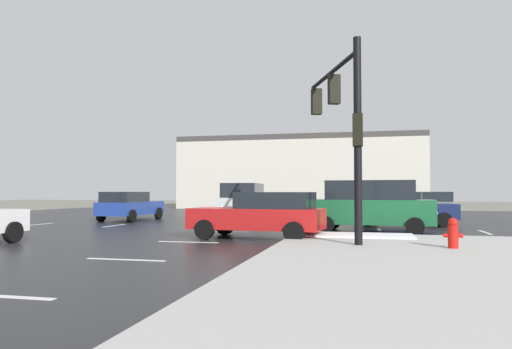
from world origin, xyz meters
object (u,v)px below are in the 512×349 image
object	(u,v)px
fire_hydrant	(453,233)
suv_green	(371,205)
suv_silver	(243,201)
sedan_blue	(130,205)
sedan_navy	(401,208)
traffic_signal_mast	(342,113)
sedan_grey	(430,204)
sedan_red	(262,214)

from	to	relation	value
fire_hydrant	suv_green	size ratio (longest dim) A/B	0.16
fire_hydrant	suv_green	bearing A→B (deg)	108.80
suv_silver	sedan_blue	distance (m)	6.29
fire_hydrant	suv_silver	bearing A→B (deg)	126.99
sedan_navy	sedan_blue	distance (m)	14.30
sedan_blue	traffic_signal_mast	bearing A→B (deg)	-125.67
suv_green	sedan_navy	world-z (taller)	suv_green
fire_hydrant	sedan_grey	xyz separation A→B (m)	(1.41, 16.29, 0.32)
fire_hydrant	sedan_red	bearing A→B (deg)	155.94
suv_green	sedan_grey	distance (m)	10.84
sedan_grey	sedan_red	bearing A→B (deg)	146.17
suv_green	sedan_red	distance (m)	5.04
suv_silver	sedan_grey	bearing A→B (deg)	110.80
sedan_red	sedan_navy	size ratio (longest dim) A/B	1.00
traffic_signal_mast	sedan_navy	size ratio (longest dim) A/B	1.25
sedan_red	sedan_grey	distance (m)	15.48
fire_hydrant	suv_green	world-z (taller)	suv_green
sedan_blue	sedan_grey	bearing A→B (deg)	-69.32
sedan_red	suv_silver	world-z (taller)	suv_silver
fire_hydrant	sedan_navy	size ratio (longest dim) A/B	0.17
traffic_signal_mast	sedan_blue	xyz separation A→B (m)	(-12.03, 9.19, -3.18)
sedan_navy	traffic_signal_mast	bearing A→B (deg)	-110.85
sedan_red	sedan_blue	distance (m)	12.31
suv_green	sedan_navy	bearing A→B (deg)	74.65
sedan_red	sedan_blue	xyz separation A→B (m)	(-9.24, 8.13, 0.00)
traffic_signal_mast	suv_green	size ratio (longest dim) A/B	1.18
fire_hydrant	sedan_blue	bearing A→B (deg)	144.45
traffic_signal_mast	suv_green	distance (m)	5.48
suv_green	sedan_red	xyz separation A→B (m)	(-3.64, -3.48, -0.24)
traffic_signal_mast	sedan_red	world-z (taller)	traffic_signal_mast
suv_silver	traffic_signal_mast	bearing A→B (deg)	25.69
traffic_signal_mast	suv_silver	size ratio (longest dim) A/B	1.18
traffic_signal_mast	sedan_red	size ratio (longest dim) A/B	1.25
traffic_signal_mast	sedan_blue	world-z (taller)	traffic_signal_mast
traffic_signal_mast	sedan_red	bearing A→B (deg)	47.86
suv_green	sedan_red	world-z (taller)	suv_green
sedan_navy	sedan_red	bearing A→B (deg)	-130.01
sedan_grey	sedan_blue	bearing A→B (deg)	102.46
traffic_signal_mast	sedan_navy	distance (m)	9.40
fire_hydrant	suv_green	xyz separation A→B (m)	(-2.05, 6.02, 0.55)
sedan_red	sedan_grey	bearing A→B (deg)	-112.17
sedan_navy	suv_green	bearing A→B (deg)	-115.34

